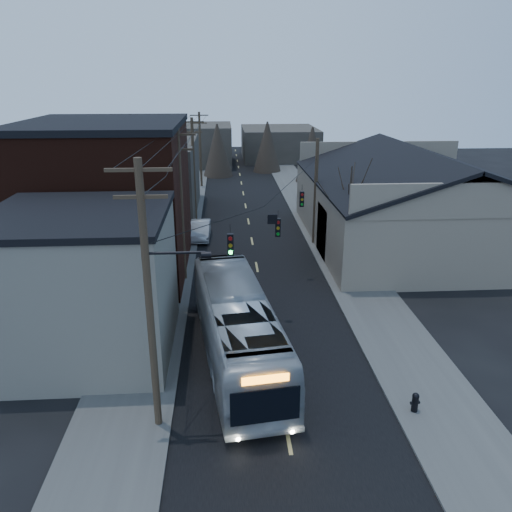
{
  "coord_description": "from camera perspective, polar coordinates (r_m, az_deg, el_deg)",
  "views": [
    {
      "loc": [
        -2.22,
        -13.45,
        12.98
      ],
      "look_at": [
        -0.44,
        14.09,
        3.0
      ],
      "focal_mm": 35.0,
      "sensor_mm": 36.0,
      "label": 1
    }
  ],
  "objects": [
    {
      "name": "parked_car",
      "position": [
        42.39,
        -6.37,
        2.98
      ],
      "size": [
        1.66,
        4.53,
        1.48
      ],
      "primitive_type": "imported",
      "rotation": [
        0.0,
        0.0,
        -0.02
      ],
      "color": "#A8ABB0",
      "rests_on": "ground"
    },
    {
      "name": "building_far_left",
      "position": [
        79.17,
        -6.57,
        12.52
      ],
      "size": [
        10.0,
        12.0,
        6.0
      ],
      "primitive_type": "cube",
      "color": "#38332C",
      "rests_on": "ground"
    },
    {
      "name": "sidewalk_right",
      "position": [
        46.16,
        7.35,
        3.46
      ],
      "size": [
        4.0,
        110.0,
        0.12
      ],
      "primitive_type": "cube",
      "color": "#474744",
      "rests_on": "ground"
    },
    {
      "name": "warehouse",
      "position": [
        42.61,
        17.42,
        5.0
      ],
      "size": [
        16.16,
        20.6,
        7.73
      ],
      "color": "gray",
      "rests_on": "ground"
    },
    {
      "name": "road_surface",
      "position": [
        45.4,
        -0.75,
        3.28
      ],
      "size": [
        9.0,
        110.0,
        0.02
      ],
      "primitive_type": "cube",
      "color": "black",
      "rests_on": "ground"
    },
    {
      "name": "ground",
      "position": [
        18.82,
        4.48,
        -23.8
      ],
      "size": [
        160.0,
        160.0,
        0.0
      ],
      "primitive_type": "plane",
      "color": "black",
      "rests_on": "ground"
    },
    {
      "name": "building_brick",
      "position": [
        35.25,
        -16.44,
        5.99
      ],
      "size": [
        10.0,
        12.0,
        10.0
      ],
      "primitive_type": "cube",
      "color": "black",
      "rests_on": "ground"
    },
    {
      "name": "utility_lines",
      "position": [
        38.45,
        -5.0,
        7.76
      ],
      "size": [
        11.24,
        45.28,
        10.5
      ],
      "color": "#382B1E",
      "rests_on": "ground"
    },
    {
      "name": "fire_hydrant",
      "position": [
        22.0,
        17.73,
        -15.55
      ],
      "size": [
        0.4,
        0.29,
        0.85
      ],
      "rotation": [
        0.0,
        0.0,
        0.12
      ],
      "color": "black",
      "rests_on": "sidewalk_right"
    },
    {
      "name": "building_left_far",
      "position": [
        50.87,
        -12.0,
        8.72
      ],
      "size": [
        9.0,
        14.0,
        7.0
      ],
      "primitive_type": "cube",
      "color": "#38332C",
      "rests_on": "ground"
    },
    {
      "name": "bus",
      "position": [
        23.94,
        -2.16,
        -8.07
      ],
      "size": [
        4.63,
        12.97,
        3.53
      ],
      "primitive_type": "imported",
      "rotation": [
        0.0,
        0.0,
        3.27
      ],
      "color": "#9FA4AA",
      "rests_on": "ground"
    },
    {
      "name": "building_clapboard",
      "position": [
        25.29,
        -18.99,
        -3.28
      ],
      "size": [
        8.0,
        8.0,
        7.0
      ],
      "primitive_type": "cube",
      "color": "#6D685B",
      "rests_on": "ground"
    },
    {
      "name": "bare_tree",
      "position": [
        35.81,
        10.55,
        4.36
      ],
      "size": [
        0.4,
        0.4,
        7.2
      ],
      "primitive_type": "cone",
      "color": "black",
      "rests_on": "ground"
    },
    {
      "name": "sidewalk_left",
      "position": [
        45.53,
        -8.96,
        3.15
      ],
      "size": [
        4.0,
        110.0,
        0.12
      ],
      "primitive_type": "cube",
      "color": "#474744",
      "rests_on": "ground"
    },
    {
      "name": "building_far_right",
      "position": [
        84.61,
        2.65,
        12.75
      ],
      "size": [
        12.0,
        14.0,
        5.0
      ],
      "primitive_type": "cube",
      "color": "#38332C",
      "rests_on": "ground"
    }
  ]
}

